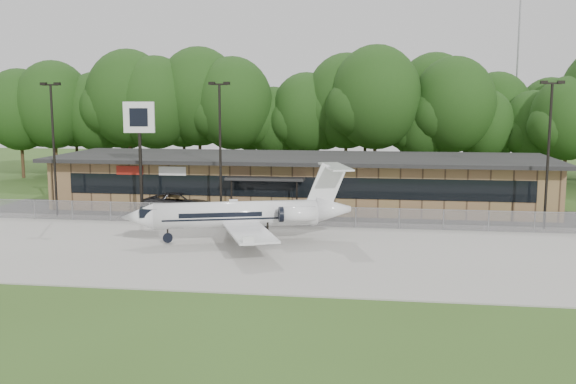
# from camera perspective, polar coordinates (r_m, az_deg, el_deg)

# --- Properties ---
(ground) EXTENTS (160.00, 160.00, 0.00)m
(ground) POSITION_cam_1_polar(r_m,az_deg,el_deg) (31.30, -4.29, -8.51)
(ground) COLOR #344F1C
(ground) RESTS_ON ground
(apron) EXTENTS (64.00, 18.00, 0.08)m
(apron) POSITION_cam_1_polar(r_m,az_deg,el_deg) (38.88, -1.78, -5.08)
(apron) COLOR #9E9B93
(apron) RESTS_ON ground
(parking_lot) EXTENTS (50.00, 9.00, 0.06)m
(parking_lot) POSITION_cam_1_polar(r_m,az_deg,el_deg) (50.01, 0.46, -2.06)
(parking_lot) COLOR #383835
(parking_lot) RESTS_ON ground
(terminal) EXTENTS (41.00, 11.65, 4.30)m
(terminal) POSITION_cam_1_polar(r_m,az_deg,el_deg) (54.03, 1.08, 1.03)
(terminal) COLOR brown
(terminal) RESTS_ON ground
(fence) EXTENTS (46.00, 0.04, 1.52)m
(fence) POSITION_cam_1_polar(r_m,az_deg,el_deg) (45.49, -0.29, -2.15)
(fence) COLOR gray
(fence) RESTS_ON ground
(treeline) EXTENTS (72.00, 12.00, 15.00)m
(treeline) POSITION_cam_1_polar(r_m,az_deg,el_deg) (71.57, 2.85, 7.09)
(treeline) COLOR #163310
(treeline) RESTS_ON ground
(radio_mast) EXTENTS (0.20, 0.20, 25.00)m
(radio_mast) POSITION_cam_1_polar(r_m,az_deg,el_deg) (78.88, 19.70, 10.37)
(radio_mast) COLOR gray
(radio_mast) RESTS_ON ground
(light_pole_left) EXTENTS (1.55, 0.30, 10.23)m
(light_pole_left) POSITION_cam_1_polar(r_m,az_deg,el_deg) (51.98, -20.14, 4.44)
(light_pole_left) COLOR black
(light_pole_left) RESTS_ON ground
(light_pole_mid) EXTENTS (1.55, 0.30, 10.23)m
(light_pole_mid) POSITION_cam_1_polar(r_m,az_deg,el_deg) (47.27, -6.05, 4.56)
(light_pole_mid) COLOR black
(light_pole_mid) RESTS_ON ground
(light_pole_right) EXTENTS (1.55, 0.30, 10.23)m
(light_pole_right) POSITION_cam_1_polar(r_m,az_deg,el_deg) (47.29, 22.18, 3.99)
(light_pole_right) COLOR black
(light_pole_right) RESTS_ON ground
(business_jet) EXTENTS (14.49, 13.00, 4.92)m
(business_jet) POSITION_cam_1_polar(r_m,az_deg,el_deg) (40.54, -3.86, -2.05)
(business_jet) COLOR white
(business_jet) RESTS_ON ground
(suv) EXTENTS (6.47, 3.58, 1.71)m
(suv) POSITION_cam_1_polar(r_m,az_deg,el_deg) (51.51, -9.36, -0.93)
(suv) COLOR #333336
(suv) RESTS_ON ground
(pole_sign) EXTENTS (2.32, 0.59, 8.80)m
(pole_sign) POSITION_cam_1_polar(r_m,az_deg,el_deg) (49.40, -13.07, 5.43)
(pole_sign) COLOR black
(pole_sign) RESTS_ON ground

